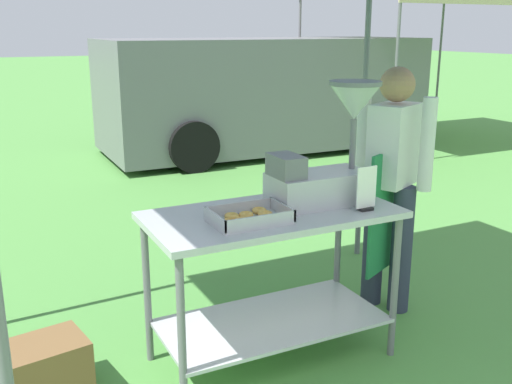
# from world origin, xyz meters

# --- Properties ---
(ground_plane) EXTENTS (70.00, 70.00, 0.00)m
(ground_plane) POSITION_xyz_m (0.00, 6.00, 0.00)
(ground_plane) COLOR #519342
(donut_cart) EXTENTS (1.37, 0.67, 0.88)m
(donut_cart) POSITION_xyz_m (0.08, 1.24, 0.64)
(donut_cart) COLOR #B7B7BC
(donut_cart) RESTS_ON ground
(donut_tray) EXTENTS (0.40, 0.27, 0.07)m
(donut_tray) POSITION_xyz_m (-0.11, 1.13, 0.90)
(donut_tray) COLOR #B7B7BC
(donut_tray) RESTS_ON donut_cart
(donut_fryer) EXTENTS (0.65, 0.29, 0.68)m
(donut_fryer) POSITION_xyz_m (0.44, 1.26, 1.15)
(donut_fryer) COLOR #B7B7BC
(donut_fryer) RESTS_ON donut_cart
(menu_sign) EXTENTS (0.13, 0.05, 0.24)m
(menu_sign) POSITION_xyz_m (0.54, 1.04, 0.98)
(menu_sign) COLOR black
(menu_sign) RESTS_ON donut_cart
(vendor) EXTENTS (0.46, 0.52, 1.61)m
(vendor) POSITION_xyz_m (1.07, 1.48, 0.90)
(vendor) COLOR #2D3347
(vendor) RESTS_ON ground
(supply_crate) EXTENTS (0.54, 0.39, 0.30)m
(supply_crate) POSITION_xyz_m (-1.18, 1.43, 0.15)
(supply_crate) COLOR brown
(supply_crate) RESTS_ON ground
(van_grey) EXTENTS (4.84, 2.15, 1.69)m
(van_grey) POSITION_xyz_m (2.78, 6.66, 0.88)
(van_grey) COLOR slate
(van_grey) RESTS_ON ground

